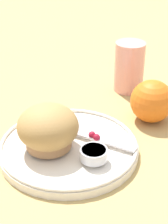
{
  "coord_description": "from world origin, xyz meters",
  "views": [
    {
      "loc": [
        0.38,
        -0.35,
        0.39
      ],
      "look_at": [
        -0.03,
        0.05,
        0.06
      ],
      "focal_mm": 60.0,
      "sensor_mm": 36.0,
      "label": 1
    }
  ],
  "objects_px": {
    "muffin": "(48,129)",
    "orange_fruit": "(152,101)",
    "juice_glass": "(129,67)",
    "butter_knife": "(91,136)"
  },
  "relations": [
    {
      "from": "muffin",
      "to": "orange_fruit",
      "type": "relative_size",
      "value": 1.23
    },
    {
      "from": "orange_fruit",
      "to": "juice_glass",
      "type": "xyz_separation_m",
      "value": [
        -0.12,
        0.07,
        0.01
      ]
    },
    {
      "from": "muffin",
      "to": "orange_fruit",
      "type": "xyz_separation_m",
      "value": [
        0.05,
        0.22,
        -0.01
      ]
    },
    {
      "from": "muffin",
      "to": "orange_fruit",
      "type": "bearing_deg",
      "value": 77.41
    },
    {
      "from": "orange_fruit",
      "to": "juice_glass",
      "type": "height_order",
      "value": "juice_glass"
    },
    {
      "from": "muffin",
      "to": "butter_knife",
      "type": "xyz_separation_m",
      "value": [
        0.03,
        0.07,
        -0.03
      ]
    },
    {
      "from": "muffin",
      "to": "butter_knife",
      "type": "relative_size",
      "value": 0.64
    },
    {
      "from": "muffin",
      "to": "juice_glass",
      "type": "relative_size",
      "value": 0.92
    },
    {
      "from": "butter_knife",
      "to": "juice_glass",
      "type": "relative_size",
      "value": 1.43
    },
    {
      "from": "muffin",
      "to": "orange_fruit",
      "type": "height_order",
      "value": "muffin"
    }
  ]
}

